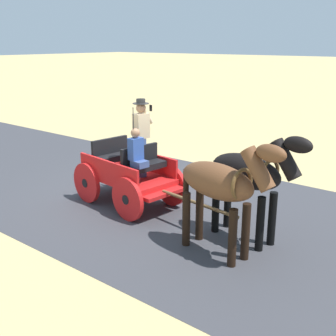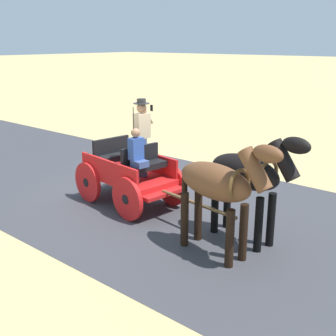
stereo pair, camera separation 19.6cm
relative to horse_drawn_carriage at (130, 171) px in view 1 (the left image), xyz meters
name	(u,v)px [view 1 (the left image)]	position (x,y,z in m)	size (l,w,h in m)	color
ground_plane	(132,194)	(-0.54, -0.46, -0.82)	(200.00, 200.00, 0.00)	tan
road_surface	(132,194)	(-0.54, -0.46, -0.81)	(6.67, 160.00, 0.01)	#38383D
horse_drawn_carriage	(130,171)	(0.00, 0.00, 0.00)	(1.70, 4.51, 2.50)	red
horse_near_side	(250,175)	(-0.03, 3.06, 0.51)	(0.82, 2.15, 2.21)	black
horse_off_side	(221,185)	(0.80, 2.95, 0.51)	(0.77, 2.15, 2.21)	brown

